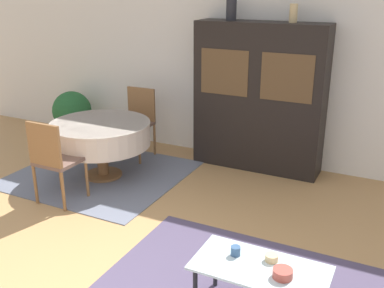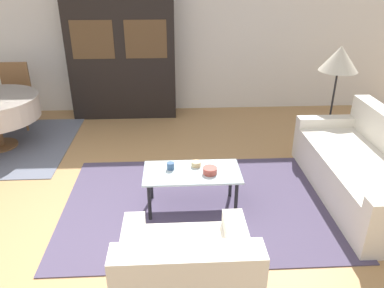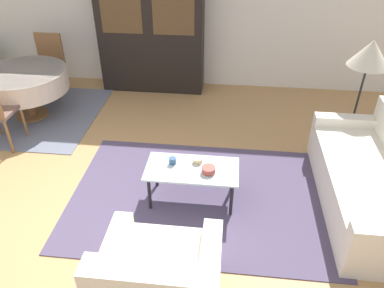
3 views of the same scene
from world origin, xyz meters
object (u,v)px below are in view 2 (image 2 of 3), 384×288
(coffee_table, at_px, (192,176))
(bowl_small, at_px, (196,164))
(couch, at_px, (368,172))
(armchair, at_px, (186,280))
(floor_lamp, at_px, (339,61))
(display_cabinet, at_px, (123,58))
(bowl, at_px, (210,171))
(dining_chair_far, at_px, (15,91))
(cup, at_px, (171,166))

(coffee_table, bearing_deg, bowl_small, 65.92)
(couch, xyz_separation_m, bowl_small, (-1.88, -0.03, 0.17))
(armchair, relative_size, floor_lamp, 0.68)
(coffee_table, height_order, display_cabinet, display_cabinet)
(bowl, bearing_deg, floor_lamp, 40.48)
(floor_lamp, bearing_deg, coffee_table, -142.96)
(dining_chair_far, height_order, cup, dining_chair_far)
(coffee_table, height_order, dining_chair_far, dining_chair_far)
(couch, height_order, bowl, couch)
(dining_chair_far, xyz_separation_m, cup, (2.43, -2.40, -0.09))
(armchair, distance_m, floor_lamp, 3.68)
(couch, height_order, floor_lamp, floor_lamp)
(cup, distance_m, bowl_small, 0.27)
(armchair, relative_size, display_cabinet, 0.48)
(couch, distance_m, bowl_small, 1.88)
(couch, distance_m, cup, 2.15)
(armchair, bearing_deg, bowl_small, 83.60)
(floor_lamp, xyz_separation_m, cup, (-2.26, -1.48, -0.71))
(coffee_table, height_order, cup, cup)
(coffee_table, bearing_deg, bowl, -15.78)
(armchair, distance_m, dining_chair_far, 4.55)
(armchair, xyz_separation_m, floor_lamp, (2.15, 2.85, 0.88))
(armchair, height_order, bowl, armchair)
(bowl_small, bearing_deg, cup, -169.33)
(coffee_table, xyz_separation_m, cup, (-0.22, 0.06, 0.08))
(floor_lamp, bearing_deg, cup, -146.75)
(couch, height_order, armchair, couch)
(cup, bearing_deg, armchair, -85.56)
(display_cabinet, distance_m, dining_chair_far, 1.75)
(cup, xyz_separation_m, bowl, (0.39, -0.11, -0.00))
(dining_chair_far, bearing_deg, armchair, 123.92)
(floor_lamp, distance_m, cup, 2.79)
(couch, distance_m, coffee_table, 1.93)
(dining_chair_far, bearing_deg, floor_lamp, 168.89)
(floor_lamp, distance_m, bowl, 2.55)
(armchair, xyz_separation_m, bowl_small, (0.16, 1.42, 0.16))
(couch, height_order, cup, couch)
(floor_lamp, relative_size, bowl_small, 13.94)
(coffee_table, xyz_separation_m, bowl, (0.18, -0.05, 0.08))
(bowl, relative_size, bowl_small, 1.43)
(couch, xyz_separation_m, dining_chair_far, (-4.57, 2.32, 0.26))
(display_cabinet, xyz_separation_m, floor_lamp, (3.02, -1.29, 0.22))
(coffee_table, xyz_separation_m, floor_lamp, (2.04, 1.54, 0.79))
(display_cabinet, bearing_deg, couch, -42.81)
(dining_chair_far, height_order, bowl, dining_chair_far)
(armchair, xyz_separation_m, bowl, (0.29, 1.26, 0.17))
(armchair, relative_size, cup, 12.62)
(dining_chair_far, relative_size, cup, 13.14)
(dining_chair_far, height_order, bowl_small, dining_chair_far)
(cup, bearing_deg, coffee_table, -15.50)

